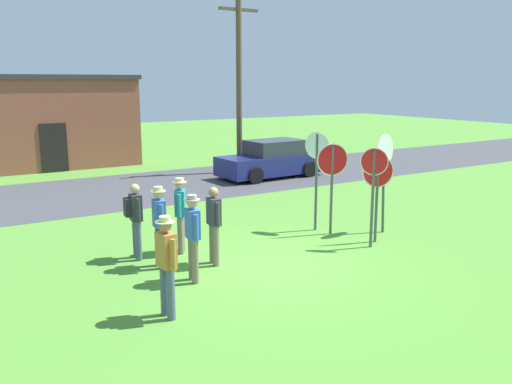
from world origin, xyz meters
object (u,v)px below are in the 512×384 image
Objects in this scene: stop_sign_leaning_left at (377,183)px; person_holding_notes at (214,221)px; stop_sign_center_cluster at (373,182)px; person_in_dark_shirt at (180,211)px; person_on_left at (135,216)px; person_near_signs at (166,261)px; stop_sign_far_back at (317,165)px; person_in_blue at (159,222)px; stop_sign_rear_left at (332,172)px; person_with_sunhat at (193,233)px; stop_sign_nearest at (384,165)px; utility_pole at (239,82)px; parked_car_on_street at (271,160)px.

stop_sign_leaning_left is 4.18m from person_holding_notes.
person_in_dark_shirt is at bearing 153.28° from stop_sign_center_cluster.
stop_sign_leaning_left reaches higher than person_holding_notes.
person_near_signs reaches higher than person_on_left.
person_in_dark_shirt is (-3.79, 0.13, -0.76)m from stop_sign_far_back.
person_on_left is (-0.25, 0.78, -0.00)m from person_in_blue.
stop_sign_rear_left is 1.38× the size of person_holding_notes.
person_with_sunhat is (-4.52, 0.20, -0.59)m from stop_sign_center_cluster.
person_on_left is at bearing 168.27° from stop_sign_nearest.
person_in_blue and person_in_dark_shirt have the same top height.
person_with_sunhat is (0.49, -1.90, 0.00)m from person_on_left.
stop_sign_center_cluster reaches higher than person_with_sunhat.
person_in_dark_shirt is (-6.71, -8.85, -2.85)m from utility_pole.
person_holding_notes is (-4.87, 0.06, -0.82)m from stop_sign_nearest.
person_holding_notes is at bearing 179.35° from stop_sign_nearest.
person_holding_notes is (-3.71, 0.87, -0.63)m from stop_sign_center_cluster.
person_near_signs is (-0.58, -3.15, 0.00)m from person_on_left.
stop_sign_center_cluster is 4.49m from person_in_dark_shirt.
person_with_sunhat is at bearing -165.27° from stop_sign_rear_left.
utility_pole is at bearing 48.51° from person_on_left.
person_with_sunhat is 1.88m from person_in_dark_shirt.
person_with_sunhat is at bearing -140.32° from person_holding_notes.
person_holding_notes is at bearing 166.76° from stop_sign_center_cluster.
person_in_dark_shirt is at bearing 62.18° from person_near_signs.
person_on_left is at bearing 79.55° from person_near_signs.
utility_pole is 3.62m from parked_car_on_street.
person_in_blue is 1.03× the size of person_on_left.
person_in_dark_shirt is (-7.21, -7.14, 0.30)m from parked_car_on_street.
stop_sign_far_back is at bearing 142.01° from stop_sign_nearest.
person_in_blue is 2.51m from person_near_signs.
stop_sign_leaning_left is (-2.34, -10.59, -2.37)m from utility_pole.
stop_sign_leaning_left is 5.28m from person_in_blue.
stop_sign_far_back is 1.49× the size of person_in_dark_shirt.
parked_car_on_street is 11.19m from person_in_blue.
stop_sign_far_back is 3.87m from person_in_dark_shirt.
utility_pole is 3.13× the size of stop_sign_rear_left.
person_near_signs is at bearing -164.50° from stop_sign_nearest.
person_in_dark_shirt is at bearing 167.03° from stop_sign_nearest.
stop_sign_far_back is 4.89m from person_on_left.
stop_sign_nearest is 1.47× the size of person_in_dark_shirt.
person_with_sunhat is (0.24, -1.11, 0.00)m from person_in_blue.
utility_pole is at bearing 71.99° from stop_sign_far_back.
utility_pole is at bearing 77.54° from stop_sign_leaning_left.
stop_sign_rear_left is 0.90× the size of stop_sign_far_back.
person_on_left is (-5.01, 2.10, -0.60)m from stop_sign_center_cluster.
stop_sign_nearest reaches higher than stop_sign_center_cluster.
person_on_left is (-4.82, 0.23, -0.76)m from stop_sign_far_back.
person_in_blue is 1.00× the size of person_with_sunhat.
person_on_left is at bearing 174.59° from person_in_dark_shirt.
person_with_sunhat is (-5.68, -0.62, -0.78)m from stop_sign_nearest.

